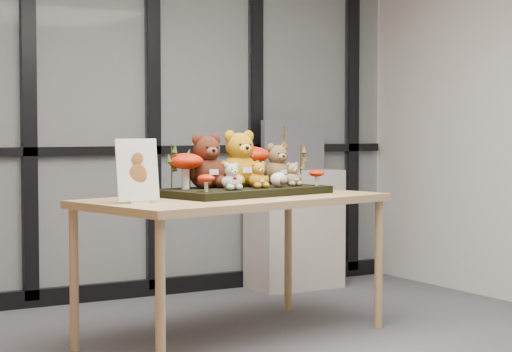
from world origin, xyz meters
TOP-DOWN VIEW (x-y plane):
  - room_shell at (0.00, 0.00)m, footprint 5.00×5.00m
  - glass_partition at (-0.00, 2.47)m, footprint 4.90×0.06m
  - display_table at (0.29, 0.98)m, footprint 1.89×1.24m
  - diorama_tray at (0.41, 1.07)m, footprint 1.09×0.71m
  - bear_pooh_yellow at (0.43, 1.16)m, footprint 0.33×0.31m
  - bear_brown_medium at (0.21, 1.16)m, footprint 0.31×0.29m
  - bear_tan_back at (0.77, 1.28)m, footprint 0.25×0.23m
  - bear_small_yellow at (0.45, 0.98)m, footprint 0.15×0.14m
  - bear_white_bow at (0.24, 0.91)m, footprint 0.15×0.14m
  - bear_beige_small at (0.73, 1.04)m, footprint 0.14×0.13m
  - plush_cream_hedgehog at (0.59, 0.98)m, footprint 0.09×0.08m
  - mushroom_back_left at (0.05, 1.11)m, footprint 0.20×0.20m
  - mushroom_back_right at (0.55, 1.24)m, footprint 0.24×0.24m
  - mushroom_front_left at (0.05, 0.85)m, footprint 0.10×0.10m
  - mushroom_front_right at (0.88, 1.02)m, footprint 0.10×0.10m
  - sprig_green_far_left at (-0.04, 1.10)m, footprint 0.05×0.05m
  - sprig_green_mid_left at (0.12, 1.19)m, footprint 0.05×0.05m
  - sprig_dry_far_right at (0.81, 1.27)m, footprint 0.05×0.05m
  - sprig_dry_mid_right at (0.86, 1.15)m, footprint 0.05×0.05m
  - sprig_green_centre at (0.28, 1.24)m, footprint 0.05×0.05m
  - sign_holder at (-0.35, 0.85)m, footprint 0.24×0.07m
  - label_card at (0.42, 0.65)m, footprint 0.10×0.03m
  - cabinet at (1.50, 2.24)m, footprint 0.67×0.39m
  - monitor at (1.50, 2.25)m, footprint 0.53×0.06m

SIDE VIEW (x-z plane):
  - cabinet at x=1.50m, z-range 0.00..0.89m
  - display_table at x=0.29m, z-range 0.34..1.16m
  - label_card at x=0.42m, z-range 0.82..0.82m
  - diorama_tray at x=0.41m, z-range 0.82..0.86m
  - plush_cream_hedgehog at x=0.59m, z-range 0.86..0.96m
  - mushroom_front_left at x=0.05m, z-range 0.86..0.97m
  - mushroom_front_right at x=0.88m, z-range 0.86..0.97m
  - bear_beige_small at x=0.73m, z-range 0.86..1.02m
  - bear_small_yellow at x=0.45m, z-range 0.86..1.03m
  - bear_white_bow at x=0.24m, z-range 0.86..1.03m
  - sprig_green_centre at x=0.28m, z-range 0.86..1.06m
  - sprig_green_mid_left at x=0.12m, z-range 0.86..1.09m
  - mushroom_back_left at x=0.05m, z-range 0.86..1.09m
  - sign_holder at x=-0.35m, z-range 0.81..1.14m
  - sprig_dry_mid_right at x=0.86m, z-range 0.86..1.10m
  - sprig_green_far_left at x=-0.04m, z-range 0.86..1.12m
  - mushroom_back_right at x=0.55m, z-range 0.86..1.12m
  - bear_tan_back at x=0.77m, z-range 0.86..1.14m
  - bear_brown_medium at x=0.21m, z-range 0.86..1.21m
  - sprig_dry_far_right at x=0.81m, z-range 0.86..1.22m
  - bear_pooh_yellow at x=0.43m, z-range 0.86..1.23m
  - monitor at x=1.50m, z-range 0.89..1.27m
  - glass_partition at x=0.00m, z-range 0.03..2.81m
  - room_shell at x=0.00m, z-range -0.82..4.18m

